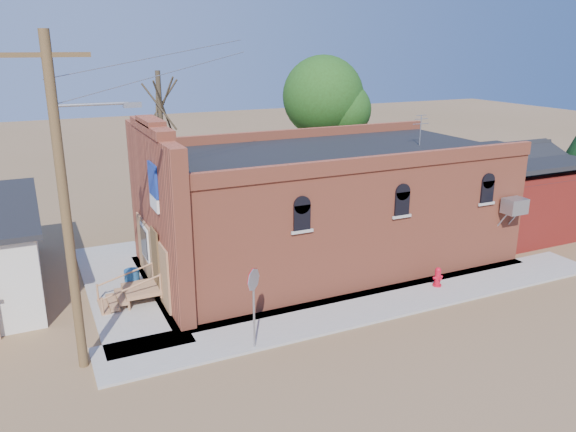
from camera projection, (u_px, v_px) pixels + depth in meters
name	position (u px, v px, depth m)	size (l,w,h in m)	color
ground	(356.00, 325.00, 18.05)	(120.00, 120.00, 0.00)	brown
sidewalk_south	(379.00, 304.00, 19.43)	(19.00, 2.20, 0.08)	#9E9991
sidewalk_west	(124.00, 288.00, 20.68)	(2.60, 10.00, 0.08)	#9E9991
brick_bar	(321.00, 206.00, 22.79)	(16.40, 7.97, 6.30)	#C0583A
red_shed	(503.00, 184.00, 26.82)	(5.40, 6.40, 4.30)	#611510
utility_pole	(67.00, 202.00, 14.39)	(3.12, 0.26, 9.00)	brown
tree_bare_near	(160.00, 104.00, 26.35)	(2.80, 2.80, 7.65)	#453827
tree_leafy	(323.00, 97.00, 30.44)	(4.40, 4.40, 8.15)	#453827
fire_hydrant	(438.00, 277.00, 20.66)	(0.43, 0.42, 0.73)	red
stop_sign	(253.00, 287.00, 16.04)	(0.53, 0.51, 2.49)	#939499
trash_barrel	(132.00, 281.00, 20.21)	(0.54, 0.54, 0.83)	#1A4D85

